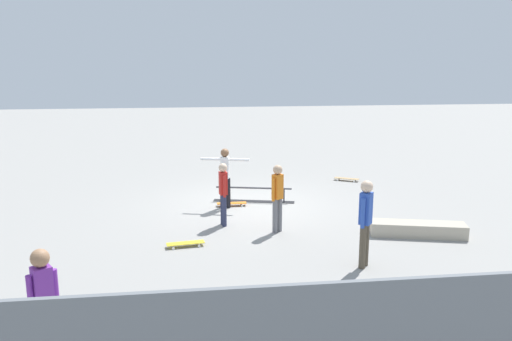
% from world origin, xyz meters
% --- Properties ---
extents(ground_plane, '(60.00, 60.00, 0.00)m').
position_xyz_m(ground_plane, '(0.00, 0.00, 0.00)').
color(ground_plane, gray).
extents(grind_rail, '(2.27, 0.76, 0.42)m').
position_xyz_m(grind_rail, '(-0.21, -0.35, 0.18)').
color(grind_rail, black).
rests_on(grind_rail, ground_plane).
extents(skate_ledge, '(2.14, 1.00, 0.31)m').
position_xyz_m(skate_ledge, '(-3.53, 2.96, 0.16)').
color(skate_ledge, '#B2A893').
rests_on(skate_ledge, ground_plane).
extents(skater_main, '(1.28, 0.40, 1.62)m').
position_xyz_m(skater_main, '(0.63, 0.16, 0.94)').
color(skater_main, black).
rests_on(skater_main, ground_plane).
extents(skateboard_main, '(0.80, 0.26, 0.09)m').
position_xyz_m(skateboard_main, '(0.45, 0.02, 0.07)').
color(skateboard_main, orange).
rests_on(skateboard_main, ground_plane).
extents(bystander_blue_shirt, '(0.30, 0.35, 1.71)m').
position_xyz_m(bystander_blue_shirt, '(-1.73, 4.51, 0.96)').
color(bystander_blue_shirt, brown).
rests_on(bystander_blue_shirt, ground_plane).
extents(bystander_orange_shirt, '(0.32, 0.28, 1.58)m').
position_xyz_m(bystander_orange_shirt, '(-0.43, 2.28, 0.89)').
color(bystander_orange_shirt, slate).
rests_on(bystander_orange_shirt, ground_plane).
extents(bystander_red_shirt, '(0.21, 0.35, 1.52)m').
position_xyz_m(bystander_red_shirt, '(0.77, 1.65, 0.86)').
color(bystander_red_shirt, '#2D3351').
rests_on(bystander_red_shirt, ground_plane).
extents(bystander_purple_shirt, '(0.36, 0.28, 1.67)m').
position_xyz_m(bystander_purple_shirt, '(3.34, 7.31, 0.94)').
color(bystander_purple_shirt, slate).
rests_on(bystander_purple_shirt, ground_plane).
extents(loose_skateboard_yellow, '(0.82, 0.34, 0.09)m').
position_xyz_m(loose_skateboard_yellow, '(1.67, 2.99, 0.07)').
color(loose_skateboard_yellow, yellow).
rests_on(loose_skateboard_yellow, ground_plane).
extents(loose_skateboard_natural, '(0.80, 0.56, 0.09)m').
position_xyz_m(loose_skateboard_natural, '(-3.54, -2.45, 0.07)').
color(loose_skateboard_natural, tan).
rests_on(loose_skateboard_natural, ground_plane).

